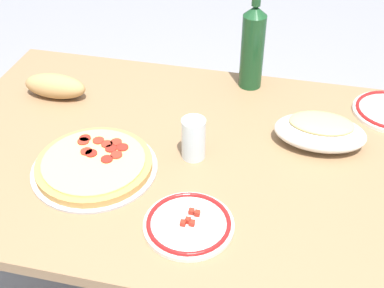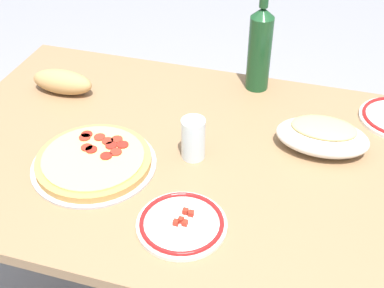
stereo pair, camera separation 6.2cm
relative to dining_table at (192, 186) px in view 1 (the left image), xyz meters
The scene contains 7 objects.
dining_table is the anchor object (origin of this frame).
pepperoni_pizza 0.28m from the dining_table, 152.25° to the right, with size 0.31×0.31×0.03m.
baked_pasta_dish 0.37m from the dining_table, 20.35° to the left, with size 0.24×0.15×0.08m.
wine_bottle 0.46m from the dining_table, 75.15° to the left, with size 0.07×0.07×0.33m.
water_glass 0.17m from the dining_table, 58.26° to the right, with size 0.06×0.06×0.11m, color silver.
side_plate_near 0.29m from the dining_table, 78.47° to the right, with size 0.20×0.20×0.02m.
bread_loaf 0.51m from the dining_table, 159.33° to the left, with size 0.19×0.08×0.07m, color tan.
Camera 1 is at (0.24, -1.01, 1.57)m, focal length 47.91 mm.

